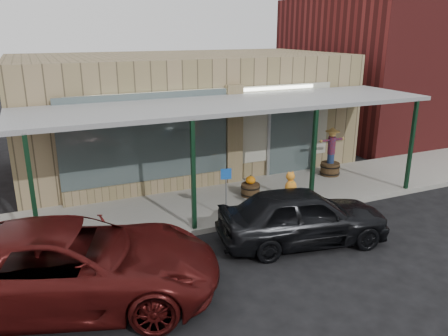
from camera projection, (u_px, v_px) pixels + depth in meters
name	position (u px, v px, depth m)	size (l,w,h in m)	color
ground	(299.00, 257.00, 10.20)	(120.00, 120.00, 0.00)	black
sidewalk	(233.00, 201.00, 13.32)	(40.00, 3.20, 0.15)	gray
storefront	(183.00, 111.00, 16.68)	(12.00, 6.25, 4.20)	#8C7655
awning	(235.00, 105.00, 12.39)	(12.00, 3.00, 3.04)	gray
block_buildings_near	(220.00, 63.00, 17.85)	(61.00, 8.00, 8.00)	maroon
barrel_scarecrow	(331.00, 159.00, 15.31)	(1.04, 0.73, 1.71)	#472F1C
barrel_pumpkin	(250.00, 188.00, 13.47)	(0.76, 0.76, 0.68)	#472F1C
handicap_sign	(226.00, 187.00, 11.68)	(0.29, 0.07, 1.41)	gray
parked_sedan	(303.00, 216.00, 10.68)	(4.41, 2.40, 1.56)	black
car_maroon	(70.00, 264.00, 8.32)	(2.64, 5.72, 1.59)	#470F0E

